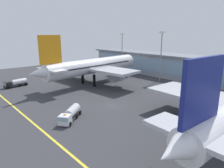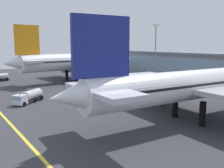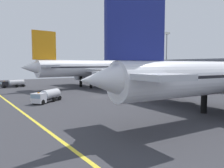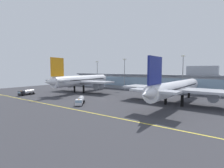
{
  "view_description": "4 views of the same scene",
  "coord_description": "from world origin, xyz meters",
  "views": [
    {
      "loc": [
        41.71,
        -37.5,
        20.69
      ],
      "look_at": [
        -6.79,
        5.87,
        4.3
      ],
      "focal_mm": 32.44,
      "sensor_mm": 36.0,
      "label": 1
    },
    {
      "loc": [
        61.22,
        -31.5,
        14.01
      ],
      "look_at": [
        10.0,
        3.48,
        4.21
      ],
      "focal_mm": 40.68,
      "sensor_mm": 36.0,
      "label": 2
    },
    {
      "loc": [
        53.63,
        -31.53,
        8.84
      ],
      "look_at": [
        1.05,
        3.8,
        3.48
      ],
      "focal_mm": 36.67,
      "sensor_mm": 36.0,
      "label": 3
    },
    {
      "loc": [
        49.88,
        -61.42,
        13.84
      ],
      "look_at": [
        -2.61,
        12.25,
        6.25
      ],
      "focal_mm": 26.88,
      "sensor_mm": 36.0,
      "label": 4
    }
  ],
  "objects": [
    {
      "name": "terminal_building",
      "position": [
        2.02,
        48.05,
        5.97
      ],
      "size": [
        122.83,
        14.0,
        16.15
      ],
      "color": "#9399A3",
      "rests_on": "ground"
    },
    {
      "name": "ground_plane",
      "position": [
        0.0,
        0.0,
        0.0
      ],
      "size": [
        180.0,
        180.0,
        0.0
      ],
      "primitive_type": "plane",
      "color": "#38383D"
    },
    {
      "name": "baggage_tug_near",
      "position": [
        -41.71,
        -14.37,
        1.51
      ],
      "size": [
        4.13,
        9.31,
        2.9
      ],
      "rotation": [
        0.0,
        0.0,
        4.87
      ],
      "color": "black",
      "rests_on": "ground"
    },
    {
      "name": "apron_light_mast_far_east",
      "position": [
        -35.67,
        38.84,
        13.76
      ],
      "size": [
        1.8,
        1.8,
        20.59
      ],
      "color": "gray",
      "rests_on": "ground"
    },
    {
      "name": "taxiway_centreline_stripe",
      "position": [
        0.0,
        -22.0,
        0.01
      ],
      "size": [
        144.0,
        0.5,
        0.01
      ],
      "primitive_type": "cube",
      "color": "yellow",
      "rests_on": "ground"
    },
    {
      "name": "fuel_tanker_truck",
      "position": [
        0.68,
        -14.59,
        1.51
      ],
      "size": [
        7.47,
        8.63,
        2.9
      ],
      "rotation": [
        0.0,
        0.0,
        5.37
      ],
      "color": "black",
      "rests_on": "ground"
    },
    {
      "name": "airliner_near_left",
      "position": [
        -25.23,
        12.32,
        7.37
      ],
      "size": [
        40.08,
        55.51,
        20.13
      ],
      "rotation": [
        0.0,
        0.0,
        1.67
      ],
      "color": "black",
      "rests_on": "ground"
    },
    {
      "name": "apron_light_mast_east",
      "position": [
        -9.67,
        36.87,
        14.22
      ],
      "size": [
        1.8,
        1.8,
        21.41
      ],
      "color": "gray",
      "rests_on": "ground"
    }
  ]
}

